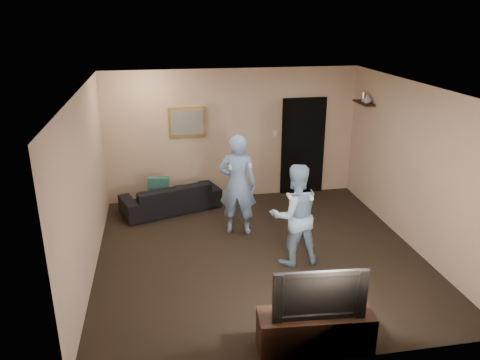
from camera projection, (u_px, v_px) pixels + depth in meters
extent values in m
plane|color=black|center=(259.00, 253.00, 7.41)|extent=(5.00, 5.00, 0.00)
cube|color=silver|center=(261.00, 89.00, 6.52)|extent=(5.00, 5.00, 0.04)
cube|color=tan|center=(233.00, 135.00, 9.28)|extent=(5.00, 0.04, 2.60)
cube|color=tan|center=(314.00, 259.00, 4.66)|extent=(5.00, 0.04, 2.60)
cube|color=tan|center=(86.00, 187.00, 6.56)|extent=(0.04, 5.00, 2.60)
cube|color=tan|center=(414.00, 167.00, 7.38)|extent=(0.04, 5.00, 2.60)
imported|color=black|center=(171.00, 197.00, 8.94)|extent=(1.98, 1.26, 0.54)
cube|color=#184841|center=(159.00, 187.00, 8.83)|extent=(0.42, 0.18, 0.40)
cube|color=olive|center=(187.00, 122.00, 9.01)|extent=(0.72, 0.05, 0.57)
cube|color=slate|center=(187.00, 122.00, 8.98)|extent=(0.62, 0.01, 0.47)
cube|color=black|center=(303.00, 146.00, 9.59)|extent=(0.90, 0.06, 2.00)
cube|color=silver|center=(275.00, 133.00, 9.40)|extent=(0.08, 0.02, 0.12)
cube|color=black|center=(364.00, 103.00, 8.79)|extent=(0.20, 0.60, 0.03)
imported|color=#A7A8AC|center=(367.00, 99.00, 8.64)|extent=(0.19, 0.19, 0.16)
cylinder|color=silver|center=(363.00, 97.00, 8.80)|extent=(0.06, 0.06, 0.18)
cube|color=black|center=(315.00, 331.00, 5.24)|extent=(1.31, 0.51, 0.46)
imported|color=black|center=(318.00, 290.00, 5.06)|extent=(1.03, 0.21, 0.59)
imported|color=#7497C9|center=(238.00, 185.00, 7.84)|extent=(0.73, 0.59, 1.74)
cube|color=white|center=(230.00, 167.00, 7.48)|extent=(0.04, 0.14, 0.04)
cube|color=white|center=(250.00, 165.00, 7.53)|extent=(0.05, 0.09, 0.05)
imported|color=#8CB3CC|center=(295.00, 215.00, 6.90)|extent=(0.81, 0.66, 1.58)
cube|color=white|center=(289.00, 196.00, 6.53)|extent=(0.04, 0.14, 0.04)
cube|color=white|center=(311.00, 197.00, 6.60)|extent=(0.05, 0.09, 0.05)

